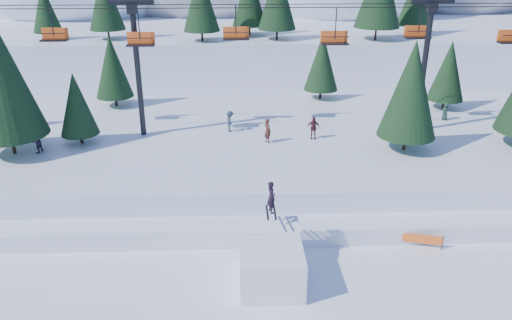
{
  "coord_description": "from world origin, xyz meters",
  "views": [
    {
      "loc": [
        -1.62,
        -19.76,
        16.14
      ],
      "look_at": [
        -0.54,
        6.0,
        5.2
      ],
      "focal_mm": 35.0,
      "sensor_mm": 36.0,
      "label": 1
    }
  ],
  "objects_px": {
    "chairlift": "(283,47)",
    "banner_far": "(412,221)",
    "banner_near": "(418,239)",
    "jump_kicker": "(271,260)"
  },
  "relations": [
    {
      "from": "banner_near",
      "to": "banner_far",
      "type": "height_order",
      "value": "same"
    },
    {
      "from": "jump_kicker",
      "to": "banner_near",
      "type": "distance_m",
      "value": 9.26
    },
    {
      "from": "jump_kicker",
      "to": "banner_near",
      "type": "bearing_deg",
      "value": 17.7
    },
    {
      "from": "chairlift",
      "to": "banner_near",
      "type": "relative_size",
      "value": 16.62
    },
    {
      "from": "jump_kicker",
      "to": "banner_far",
      "type": "bearing_deg",
      "value": 28.0
    },
    {
      "from": "chairlift",
      "to": "jump_kicker",
      "type": "bearing_deg",
      "value": -96.89
    },
    {
      "from": "banner_far",
      "to": "banner_near",
      "type": "bearing_deg",
      "value": -100.02
    },
    {
      "from": "jump_kicker",
      "to": "chairlift",
      "type": "distance_m",
      "value": 18.09
    },
    {
      "from": "chairlift",
      "to": "banner_far",
      "type": "bearing_deg",
      "value": -57.15
    },
    {
      "from": "jump_kicker",
      "to": "banner_far",
      "type": "height_order",
      "value": "jump_kicker"
    }
  ]
}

